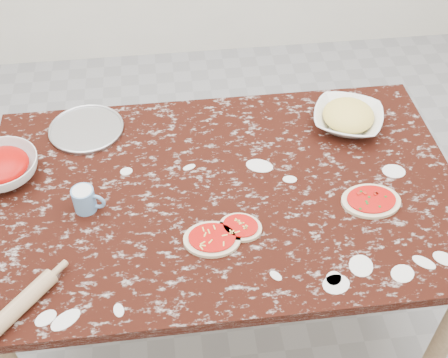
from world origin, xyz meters
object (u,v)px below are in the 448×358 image
pizza_tray (86,129)px  flour_mug (85,199)px  sauce_bowl (2,169)px  worktable (224,206)px  rolling_pin (20,306)px  cheese_bowl (348,119)px

pizza_tray → flour_mug: (0.02, -0.40, 0.04)m
pizza_tray → sauce_bowl: (-0.27, -0.21, 0.03)m
worktable → rolling_pin: (-0.62, -0.39, 0.11)m
sauce_bowl → pizza_tray: bearing=38.4°
rolling_pin → cheese_bowl: bearing=30.8°
pizza_tray → rolling_pin: 0.77m
cheese_bowl → rolling_pin: size_ratio=1.04×
sauce_bowl → flour_mug: bearing=-32.7°
pizza_tray → worktable: bearing=-37.6°
pizza_tray → sauce_bowl: bearing=-141.6°
cheese_bowl → worktable: bearing=-151.3°
flour_mug → rolling_pin: bearing=-114.5°
pizza_tray → flour_mug: bearing=-87.2°
worktable → rolling_pin: rolling_pin is taller
worktable → pizza_tray: bearing=142.4°
flour_mug → rolling_pin: (-0.17, -0.36, -0.02)m
pizza_tray → cheese_bowl: bearing=-5.3°
flour_mug → rolling_pin: 0.40m
pizza_tray → rolling_pin: rolling_pin is taller
worktable → cheese_bowl: cheese_bowl is taller
cheese_bowl → flour_mug: bearing=-162.3°
rolling_pin → flour_mug: bearing=65.5°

